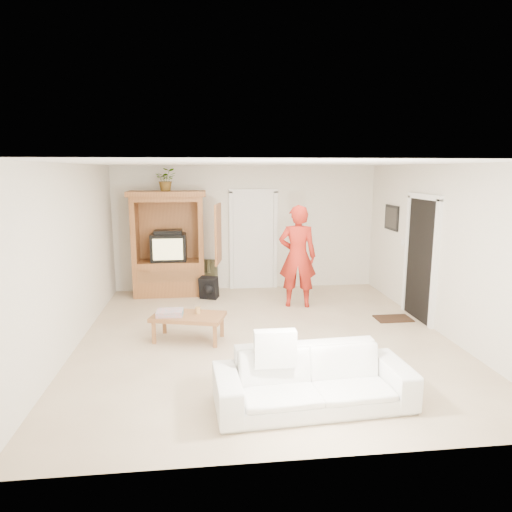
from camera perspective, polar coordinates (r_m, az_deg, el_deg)
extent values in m
plane|color=tan|center=(7.06, 1.08, -10.11)|extent=(6.00, 6.00, 0.00)
plane|color=white|center=(6.60, 1.16, 11.50)|extent=(6.00, 6.00, 0.00)
plane|color=silver|center=(9.66, -1.25, 3.52)|extent=(5.50, 0.00, 5.50)
plane|color=silver|center=(3.84, 7.12, -7.73)|extent=(5.50, 0.00, 5.50)
plane|color=silver|center=(6.91, -22.12, -0.17)|extent=(0.00, 6.00, 6.00)
plane|color=silver|center=(7.58, 22.21, 0.73)|extent=(0.00, 6.00, 6.00)
cube|color=brown|center=(9.47, -10.72, -2.66)|extent=(1.40, 0.60, 0.70)
cube|color=brown|center=(9.37, -14.90, 2.94)|extent=(0.10, 0.60, 1.20)
cube|color=brown|center=(9.27, -6.91, 3.14)|extent=(0.10, 0.60, 1.20)
cube|color=brown|center=(9.56, -10.81, 3.26)|extent=(1.40, 0.06, 1.20)
cube|color=brown|center=(9.23, -11.07, 7.04)|extent=(1.40, 0.60, 0.10)
cube|color=brown|center=(9.23, -11.09, 7.66)|extent=(1.52, 0.68, 0.10)
cube|color=brown|center=(8.81, -4.78, 2.78)|extent=(0.16, 0.67, 1.15)
cube|color=black|center=(9.37, -10.84, 1.10)|extent=(0.70, 0.52, 0.55)
cube|color=tan|center=(9.11, -10.96, 0.82)|extent=(0.58, 0.02, 0.42)
cube|color=black|center=(9.30, -10.92, 2.98)|extent=(0.55, 0.35, 0.08)
cube|color=brown|center=(9.17, -10.87, -2.46)|extent=(1.19, 0.03, 0.25)
cube|color=white|center=(9.68, -0.34, 1.86)|extent=(0.85, 0.05, 2.04)
cube|color=black|center=(8.14, 19.91, -0.48)|extent=(0.05, 0.90, 2.04)
cube|color=black|center=(9.22, 16.61, 4.61)|extent=(0.03, 0.60, 0.48)
cube|color=#382316|center=(8.21, 16.78, -7.49)|extent=(0.60, 0.40, 0.02)
imported|color=#4C7238|center=(9.20, -11.16, 9.34)|extent=(0.40, 0.35, 0.44)
imported|color=#AD2317|center=(8.42, 5.21, -0.04)|extent=(0.76, 0.57, 1.89)
imported|color=silver|center=(5.09, 7.17, -15.04)|extent=(2.15, 0.95, 0.61)
cube|color=brown|center=(6.91, -8.47, -7.51)|extent=(1.17, 0.83, 0.06)
cube|color=brown|center=(6.93, -12.64, -9.32)|extent=(0.07, 0.07, 0.33)
cube|color=brown|center=(7.31, -11.37, -8.19)|extent=(0.07, 0.07, 0.33)
cube|color=brown|center=(6.65, -5.16, -9.94)|extent=(0.07, 0.07, 0.33)
cube|color=brown|center=(7.06, -4.28, -8.71)|extent=(0.07, 0.07, 0.33)
cube|color=#F25350|center=(6.90, -10.72, -7.00)|extent=(0.39, 0.30, 0.08)
cylinder|color=tan|center=(6.93, -7.28, -6.74)|extent=(0.08, 0.08, 0.10)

